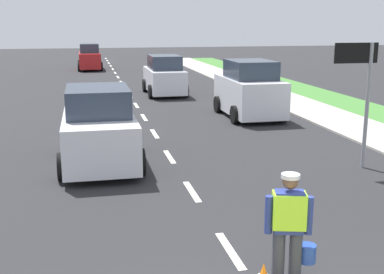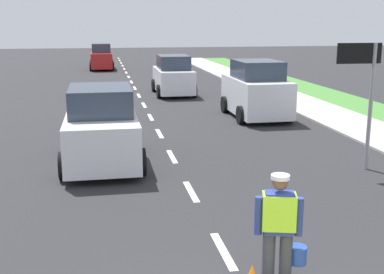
{
  "view_description": "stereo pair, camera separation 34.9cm",
  "coord_description": "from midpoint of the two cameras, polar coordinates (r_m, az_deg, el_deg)",
  "views": [
    {
      "loc": [
        -2.22,
        -4.61,
        3.7
      ],
      "look_at": [
        0.14,
        6.36,
        1.1
      ],
      "focal_mm": 46.67,
      "sensor_mm": 36.0,
      "label": 1
    },
    {
      "loc": [
        -1.88,
        -4.68,
        3.7
      ],
      "look_at": [
        0.14,
        6.36,
        1.1
      ],
      "focal_mm": 46.67,
      "sensor_mm": 36.0,
      "label": 2
    }
  ],
  "objects": [
    {
      "name": "ground_plane",
      "position": [
        26.0,
        -7.53,
        4.76
      ],
      "size": [
        96.0,
        96.0,
        0.0
      ],
      "primitive_type": "plane",
      "color": "#28282B"
    },
    {
      "name": "lane_center_line",
      "position": [
        30.15,
        -8.21,
        5.88
      ],
      "size": [
        0.14,
        46.4,
        0.01
      ],
      "color": "silver",
      "rests_on": "ground"
    },
    {
      "name": "car_outgoing_far",
      "position": [
        25.96,
        -3.57,
        6.92
      ],
      "size": [
        1.96,
        3.98,
        2.02
      ],
      "color": "silver",
      "rests_on": "ground"
    },
    {
      "name": "car_oncoming_lead",
      "position": [
        13.35,
        -11.31,
        0.89
      ],
      "size": [
        2.07,
        3.98,
        2.04
      ],
      "color": "silver",
      "rests_on": "ground"
    },
    {
      "name": "road_worker",
      "position": [
        7.2,
        9.75,
        -9.8
      ],
      "size": [
        0.77,
        0.39,
        1.67
      ],
      "color": "#383D4C",
      "rests_on": "ground"
    },
    {
      "name": "car_oncoming_third",
      "position": [
        40.49,
        -11.86,
        8.88
      ],
      "size": [
        1.87,
        4.27,
        2.03
      ],
      "color": "red",
      "rests_on": "ground"
    },
    {
      "name": "car_parked_far",
      "position": [
        19.81,
        6.06,
        5.27
      ],
      "size": [
        2.09,
        3.93,
        2.24
      ],
      "color": "silver",
      "rests_on": "ground"
    },
    {
      "name": "sidewalk_right",
      "position": [
        17.72,
        19.65,
        0.22
      ],
      "size": [
        2.4,
        72.0,
        0.14
      ],
      "primitive_type": "cube",
      "color": "#B2ADA3",
      "rests_on": "ground"
    },
    {
      "name": "lane_direction_sign",
      "position": [
        13.12,
        17.99,
        6.75
      ],
      "size": [
        1.16,
        0.11,
        3.2
      ],
      "color": "gray",
      "rests_on": "ground"
    }
  ]
}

